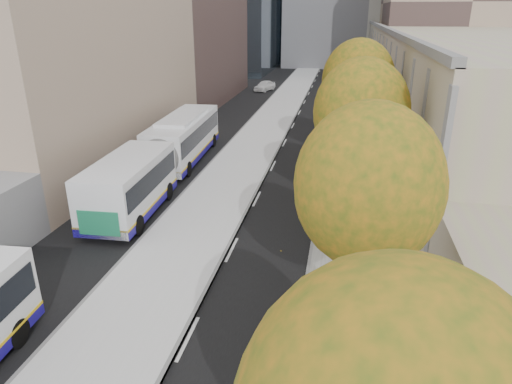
# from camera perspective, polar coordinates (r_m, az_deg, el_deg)

# --- Properties ---
(bus_platform) EXTENTS (4.25, 150.00, 0.15)m
(bus_platform) POSITION_cam_1_polar(r_m,az_deg,el_deg) (36.26, -0.14, 6.05)
(bus_platform) COLOR silver
(bus_platform) RESTS_ON ground
(sidewalk) EXTENTS (4.75, 150.00, 0.08)m
(sidewalk) POSITION_cam_1_polar(r_m,az_deg,el_deg) (35.69, 12.63, 5.21)
(sidewalk) COLOR gray
(sidewalk) RESTS_ON ground
(building_tan) EXTENTS (18.00, 92.00, 8.00)m
(building_tan) POSITION_cam_1_polar(r_m,az_deg,el_deg) (64.83, 22.88, 14.87)
(building_tan) COLOR tan
(building_tan) RESTS_ON ground
(bus_shelter) EXTENTS (1.90, 4.40, 2.53)m
(bus_shelter) POSITION_cam_1_polar(r_m,az_deg,el_deg) (13.12, 22.43, -15.82)
(bus_shelter) COLOR #383A3F
(bus_shelter) RESTS_ON sidewalk
(tree_c) EXTENTS (4.20, 4.20, 7.28)m
(tree_c) POSITION_cam_1_polar(r_m,az_deg,el_deg) (13.14, 13.84, 0.67)
(tree_c) COLOR black
(tree_c) RESTS_ON sidewalk
(tree_d) EXTENTS (4.40, 4.40, 7.60)m
(tree_d) POSITION_cam_1_polar(r_m,az_deg,el_deg) (21.75, 13.00, 9.56)
(tree_d) COLOR black
(tree_d) RESTS_ON sidewalk
(tree_e) EXTENTS (4.60, 4.60, 7.92)m
(tree_e) POSITION_cam_1_polar(r_m,az_deg,el_deg) (30.59, 12.63, 13.37)
(tree_e) COLOR black
(tree_e) RESTS_ON sidewalk
(bus_far) EXTENTS (3.40, 18.08, 3.00)m
(bus_far) POSITION_cam_1_polar(r_m,az_deg,el_deg) (28.78, -11.31, 4.70)
(bus_far) COLOR white
(bus_far) RESTS_ON ground
(distant_car) EXTENTS (2.70, 4.23, 1.34)m
(distant_car) POSITION_cam_1_polar(r_m,az_deg,el_deg) (62.01, 1.10, 13.15)
(distant_car) COLOR silver
(distant_car) RESTS_ON ground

